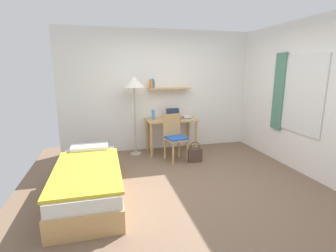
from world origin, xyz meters
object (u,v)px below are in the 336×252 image
bed (89,181)px  standing_lamp (134,85)px  desk_chair (175,135)px  desk (171,125)px  handbag (195,155)px  laptop (173,116)px  water_bottle (153,115)px  book_stack (187,117)px

bed → standing_lamp: size_ratio=1.18×
bed → desk_chair: (1.59, 1.17, 0.25)m
desk → handbag: size_ratio=2.61×
bed → desk: 2.39m
desk_chair → laptop: 0.66m
standing_lamp → bed: bearing=-117.6°
water_bottle → handbag: water_bottle is taller
bed → laptop: (1.72, 1.75, 0.54)m
desk → standing_lamp: 1.16m
desk → water_bottle: size_ratio=4.90×
standing_lamp → laptop: 1.08m
desk_chair → laptop: size_ratio=2.98×
laptop → bed: bearing=-134.5°
laptop → handbag: 1.05m
desk → book_stack: (0.36, 0.02, 0.16)m
desk → standing_lamp: (-0.78, -0.02, 0.86)m
laptop → handbag: bearing=-75.2°
desk → bed: bearing=-134.4°
standing_lamp → handbag: 1.83m
desk → desk_chair: desk_chair is taller
bed → handbag: (1.93, 0.95, -0.10)m
desk → water_bottle: (-0.39, 0.01, 0.24)m
book_stack → laptop: bearing=172.3°
desk_chair → laptop: laptop is taller
handbag → bed: bearing=-153.9°
desk_chair → bed: bearing=-143.5°
desk → laptop: (0.06, 0.06, 0.18)m
handbag → laptop: bearing=104.8°
bed → standing_lamp: bearing=62.4°
book_stack → handbag: size_ratio=0.54×
bed → desk: size_ratio=1.82×
handbag → water_bottle: bearing=131.2°
water_bottle → book_stack: water_bottle is taller
water_bottle → desk: bearing=-2.2°
desk → handbag: bearing=-69.6°
laptop → water_bottle: size_ratio=1.40×
desk_chair → book_stack: bearing=51.7°
book_stack → handbag: book_stack is taller
water_bottle → bed: bearing=-126.6°
bed → desk: desk is taller
desk → book_stack: size_ratio=4.87×
laptop → desk: bearing=-136.3°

